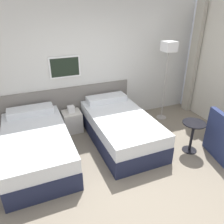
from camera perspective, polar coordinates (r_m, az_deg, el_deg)
name	(u,v)px	position (r m, az deg, el deg)	size (l,w,h in m)	color
ground_plane	(137,181)	(3.69, 6.64, -17.44)	(16.00, 16.00, 0.00)	slate
wall_headboard	(90,68)	(4.88, -5.87, 11.40)	(10.00, 0.10, 2.70)	silver
bed_near_door	(37,146)	(4.12, -19.04, -8.31)	(1.09, 2.02, 0.71)	#1E233D
bed_near_window	(120,128)	(4.43, 2.16, -4.13)	(1.09, 2.02, 0.71)	#1E233D
nightstand	(72,121)	(4.88, -10.36, -2.32)	(0.39, 0.38, 0.59)	beige
floor_lamp	(168,53)	(5.07, 14.53, 14.60)	(0.27, 0.27, 1.84)	#9E9993
side_table	(193,132)	(4.33, 20.34, -4.82)	(0.42, 0.42, 0.61)	black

